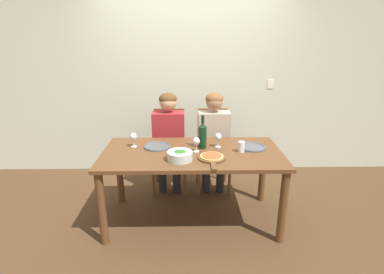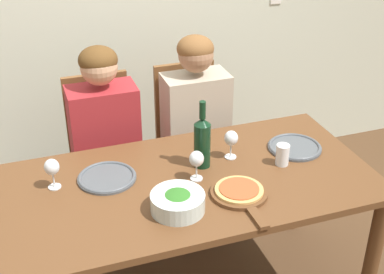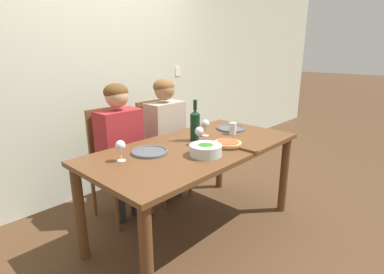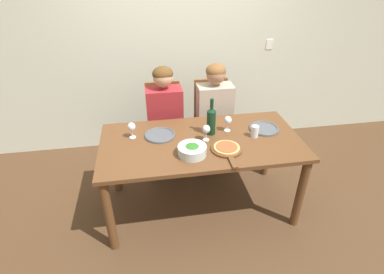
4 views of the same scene
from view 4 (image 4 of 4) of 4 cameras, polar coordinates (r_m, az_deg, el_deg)
name	(u,v)px [view 4 (image 4 of 4)]	position (r m, az deg, el deg)	size (l,w,h in m)	color
ground_plane	(200,204)	(3.15, 1.55, -12.73)	(40.00, 40.00, 0.00)	#4C331E
back_wall	(180,39)	(3.69, -2.21, 18.16)	(10.00, 0.06, 2.70)	beige
dining_table	(201,150)	(2.73, 1.75, -2.57)	(1.79, 0.89, 0.78)	brown
chair_left	(165,125)	(3.41, -5.18, 2.33)	(0.42, 0.42, 1.02)	brown
chair_right	(212,121)	(3.48, 3.80, 3.04)	(0.42, 0.42, 1.02)	brown
person_woman	(165,112)	(3.21, -5.19, 4.70)	(0.47, 0.51, 1.25)	#28282D
person_man	(215,109)	(3.28, 4.38, 5.40)	(0.47, 0.51, 1.25)	#28282D
wine_bottle	(211,120)	(2.71, 3.69, 3.21)	(0.08, 0.08, 0.35)	black
broccoli_bowl	(192,150)	(2.46, 0.03, -2.54)	(0.24, 0.24, 0.09)	silver
dinner_plate_left	(160,135)	(2.75, -6.16, 0.40)	(0.28, 0.28, 0.02)	#4C5156
dinner_plate_right	(264,128)	(2.92, 13.54, 1.62)	(0.28, 0.28, 0.02)	#4C5156
pizza_on_board	(227,149)	(2.54, 6.67, -2.29)	(0.26, 0.40, 0.04)	brown
wine_glass_left	(132,127)	(2.71, -11.43, 1.79)	(0.07, 0.07, 0.15)	silver
wine_glass_right	(228,121)	(2.78, 6.84, 3.06)	(0.07, 0.07, 0.15)	silver
wine_glass_centre	(206,130)	(2.62, 2.73, 1.37)	(0.07, 0.07, 0.15)	silver
water_tumbler	(255,131)	(2.75, 11.89, 1.04)	(0.07, 0.07, 0.11)	silver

